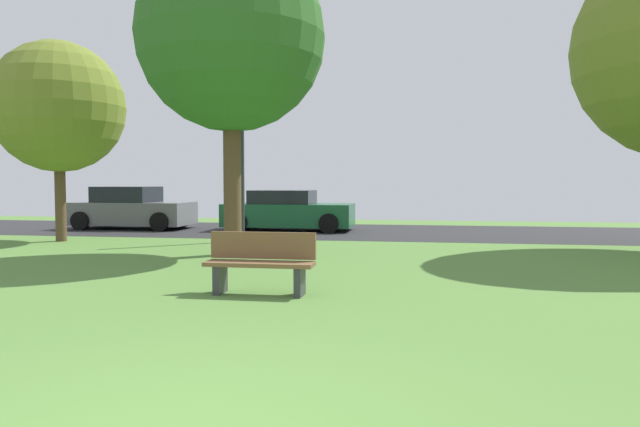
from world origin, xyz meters
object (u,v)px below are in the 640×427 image
Objects in this scene: park_bench at (261,262)px; maple_tree_near at (231,38)px; parked_car_green at (288,212)px; street_lamp_post at (242,160)px; parked_car_grey at (132,209)px; oak_tree_center at (58,107)px.

maple_tree_near is at bearing -66.98° from park_bench.
parked_car_green is 4.16m from street_lamp_post.
maple_tree_near is at bearing -47.84° from parked_car_grey.
maple_tree_near is 1.62× the size of parked_car_green.
parked_car_grey is 2.57× the size of park_bench.
maple_tree_near is 6.49m from park_bench.
oak_tree_center reaches higher than park_bench.
park_bench is at bearing -70.75° from street_lamp_post.
oak_tree_center is 1.27× the size of parked_car_green.
maple_tree_near reaches higher than street_lamp_post.
oak_tree_center reaches higher than parked_car_grey.
oak_tree_center is 7.73m from parked_car_green.
street_lamp_post reaches higher than parked_car_grey.
parked_car_green is at bearing 2.05° from parked_car_grey.
parked_car_grey is at bearing 132.16° from maple_tree_near.
parked_car_grey is 6.50m from street_lamp_post.
parked_car_green is at bearing 40.15° from oak_tree_center.
oak_tree_center is 3.44× the size of park_bench.
oak_tree_center is at bearing -139.85° from parked_car_green.
street_lamp_post is at bearing -70.75° from park_bench.
parked_car_green reaches higher than park_bench.
street_lamp_post is at bearing 103.02° from maple_tree_near.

